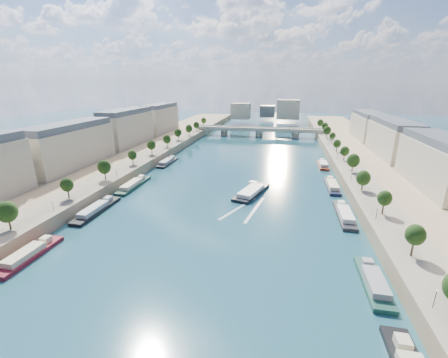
% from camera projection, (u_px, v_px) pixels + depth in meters
% --- Properties ---
extents(ground, '(700.00, 700.00, 0.00)m').
position_uv_depth(ground, '(239.00, 175.00, 157.99)').
color(ground, '#0E363E').
rests_on(ground, ground).
extents(quay_left, '(44.00, 520.00, 5.00)m').
position_uv_depth(quay_left, '(114.00, 163.00, 170.77)').
color(quay_left, '#9E8460').
rests_on(quay_left, ground).
extents(quay_right, '(44.00, 520.00, 5.00)m').
position_uv_depth(quay_right, '(387.00, 179.00, 143.67)').
color(quay_right, '#9E8460').
rests_on(quay_right, ground).
extents(pave_left, '(14.00, 520.00, 0.10)m').
position_uv_depth(pave_left, '(138.00, 160.00, 167.16)').
color(pave_left, gray).
rests_on(pave_left, quay_left).
extents(pave_right, '(14.00, 520.00, 0.10)m').
position_uv_depth(pave_right, '(355.00, 172.00, 145.71)').
color(pave_right, gray).
rests_on(pave_right, quay_right).
extents(trees_left, '(4.80, 268.80, 8.26)m').
position_uv_depth(trees_left, '(142.00, 150.00, 166.97)').
color(trees_left, '#382B1E').
rests_on(trees_left, ground).
extents(trees_right, '(4.80, 268.80, 8.26)m').
position_uv_depth(trees_right, '(348.00, 156.00, 153.73)').
color(trees_right, '#382B1E').
rests_on(trees_right, ground).
extents(lamps_left, '(0.36, 200.36, 4.28)m').
position_uv_depth(lamps_left, '(137.00, 160.00, 156.14)').
color(lamps_left, black).
rests_on(lamps_left, ground).
extents(lamps_right, '(0.36, 200.36, 4.28)m').
position_uv_depth(lamps_right, '(344.00, 163.00, 150.37)').
color(lamps_right, black).
rests_on(lamps_right, ground).
extents(buildings_left, '(16.00, 226.00, 23.20)m').
position_uv_depth(buildings_left, '(103.00, 135.00, 180.09)').
color(buildings_left, beige).
rests_on(buildings_left, ground).
extents(buildings_right, '(16.00, 226.00, 23.20)m').
position_uv_depth(buildings_right, '(413.00, 146.00, 148.11)').
color(buildings_right, beige).
rests_on(buildings_right, ground).
extents(skyline, '(79.00, 42.00, 22.00)m').
position_uv_depth(skyline, '(269.00, 110.00, 357.52)').
color(skyline, beige).
rests_on(skyline, ground).
extents(bridge, '(112.00, 12.00, 8.15)m').
position_uv_depth(bridge, '(259.00, 131.00, 268.84)').
color(bridge, '#C1B79E').
rests_on(bridge, ground).
extents(tour_barge, '(14.49, 26.69, 3.63)m').
position_uv_depth(tour_barge, '(251.00, 192.00, 131.18)').
color(tour_barge, black).
rests_on(tour_barge, ground).
extents(wake, '(15.05, 25.82, 0.04)m').
position_uv_depth(wake, '(247.00, 209.00, 115.93)').
color(wake, silver).
rests_on(wake, ground).
extents(moored_barges_left, '(5.00, 161.31, 3.60)m').
position_uv_depth(moored_barges_left, '(100.00, 207.00, 115.12)').
color(moored_barges_left, '#151E30').
rests_on(moored_barges_left, ground).
extents(moored_barges_right, '(5.00, 157.18, 3.60)m').
position_uv_depth(moored_barges_right, '(345.00, 216.00, 107.70)').
color(moored_barges_right, black).
rests_on(moored_barges_right, ground).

